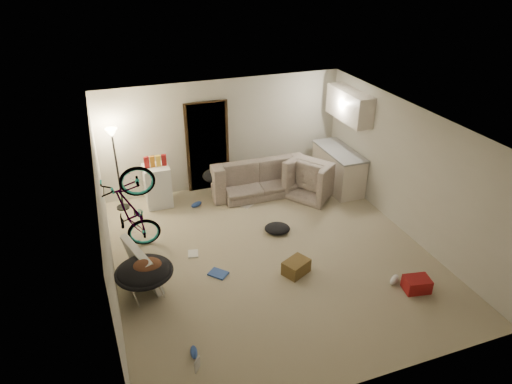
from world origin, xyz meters
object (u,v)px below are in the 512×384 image
object	(u,v)px
drink_case_a	(296,267)
kitchen_counter	(338,169)
sofa	(256,178)
armchair	(315,180)
bicycle	(134,228)
saucer_chair	(145,276)
tv_box	(142,264)
mini_fridge	(158,186)
drink_case_b	(417,284)
juicer	(301,263)
floor_lamp	(115,152)

from	to	relation	value
drink_case_a	kitchen_counter	bearing A→B (deg)	23.35
sofa	armchair	size ratio (longest dim) A/B	2.13
sofa	bicycle	distance (m)	3.23
bicycle	saucer_chair	world-z (taller)	bicycle
kitchen_counter	tv_box	world-z (taller)	kitchen_counter
kitchen_counter	mini_fridge	bearing A→B (deg)	172.29
saucer_chair	drink_case_b	xyz separation A→B (m)	(4.17, -1.36, -0.27)
sofa	bicycle	world-z (taller)	bicycle
kitchen_counter	armchair	world-z (taller)	kitchen_counter
bicycle	saucer_chair	distance (m)	1.35
sofa	drink_case_b	size ratio (longest dim) A/B	5.23
bicycle	sofa	bearing A→B (deg)	-59.61
mini_fridge	armchair	bearing A→B (deg)	-11.30
kitchen_counter	juicer	size ratio (longest dim) A/B	5.99
sofa	saucer_chair	bearing A→B (deg)	45.34
tv_box	drink_case_b	distance (m)	4.52
juicer	sofa	bearing A→B (deg)	85.72
drink_case_a	drink_case_b	distance (m)	1.99
kitchen_counter	bicycle	size ratio (longest dim) A/B	0.84
drink_case_b	saucer_chair	bearing A→B (deg)	172.56
sofa	mini_fridge	size ratio (longest dim) A/B	2.35
sofa	drink_case_a	world-z (taller)	sofa
floor_lamp	saucer_chair	bearing A→B (deg)	-88.10
floor_lamp	bicycle	bearing A→B (deg)	-86.58
floor_lamp	tv_box	xyz separation A→B (m)	(0.10, -2.64, -0.96)
floor_lamp	sofa	xyz separation A→B (m)	(2.97, -0.20, -1.00)
kitchen_counter	mini_fridge	size ratio (longest dim) A/B	1.65
kitchen_counter	saucer_chair	size ratio (longest dim) A/B	1.64
juicer	armchair	bearing A→B (deg)	59.08
bicycle	drink_case_b	xyz separation A→B (m)	(4.17, -2.70, -0.35)
sofa	kitchen_counter	bearing A→B (deg)	167.27
bicycle	mini_fridge	world-z (taller)	bicycle
floor_lamp	armchair	xyz separation A→B (m)	(4.19, -0.77, -0.98)
floor_lamp	juicer	distance (m)	4.38
mini_fridge	drink_case_b	xyz separation A→B (m)	(3.50, -4.27, -0.34)
kitchen_counter	sofa	xyz separation A→B (m)	(-1.86, 0.45, -0.13)
armchair	drink_case_b	bearing A→B (deg)	145.85
floor_lamp	mini_fridge	bearing A→B (deg)	-7.43
sofa	bicycle	bearing A→B (deg)	28.06
drink_case_b	mini_fridge	bearing A→B (deg)	139.92
armchair	tv_box	distance (m)	4.50
floor_lamp	sofa	distance (m)	3.14
bicycle	juicer	world-z (taller)	bicycle
mini_fridge	saucer_chair	bearing A→B (deg)	-103.08
sofa	tv_box	size ratio (longest dim) A/B	2.03
armchair	juicer	world-z (taller)	armchair
sofa	saucer_chair	world-z (taller)	saucer_chair
mini_fridge	sofa	bearing A→B (deg)	-2.81
tv_box	drink_case_a	size ratio (longest dim) A/B	2.39
saucer_chair	kitchen_counter	bearing A→B (deg)	26.59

